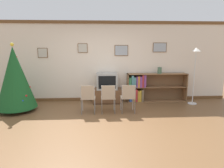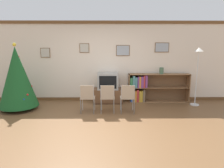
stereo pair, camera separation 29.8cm
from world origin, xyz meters
name	(u,v)px [view 1 (the left image)]	position (x,y,z in m)	size (l,w,h in m)	color
ground_plane	(100,125)	(0.00, 0.00, 0.00)	(24.00, 24.00, 0.00)	brown
wall_back	(100,62)	(0.00, 2.28, 1.35)	(8.92, 0.11, 2.70)	silver
christmas_tree	(15,78)	(-2.42, 1.22, 0.98)	(1.12, 1.12, 1.97)	maroon
tv_console	(107,96)	(0.23, 1.95, 0.24)	(0.97, 0.54, 0.47)	#4C311E
television	(107,81)	(0.23, 1.94, 0.74)	(0.67, 0.53, 0.53)	#9E9E99
folding_chair_left	(88,97)	(-0.33, 0.84, 0.47)	(0.40, 0.40, 0.82)	tan
folding_chair_center	(108,97)	(0.23, 0.84, 0.47)	(0.40, 0.40, 0.82)	tan
folding_chair_right	(128,97)	(0.80, 0.84, 0.47)	(0.40, 0.40, 0.82)	tan
bookshelf	(146,88)	(1.57, 2.04, 0.47)	(2.03, 0.36, 0.96)	olive
vase	(160,70)	(2.02, 2.01, 1.07)	(0.14, 0.14, 0.22)	#47664C
standing_lamp	(195,61)	(3.04, 1.62, 1.41)	(0.28, 0.28, 1.83)	silver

